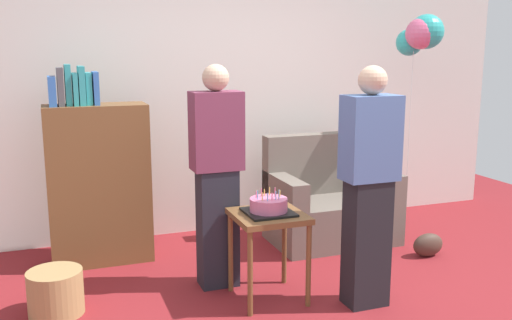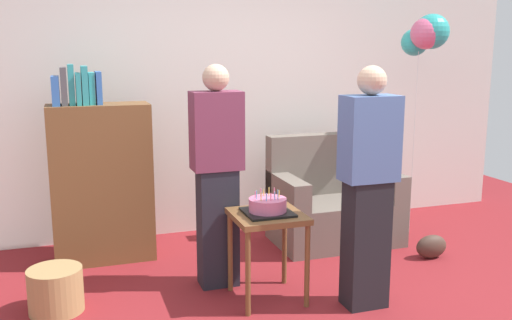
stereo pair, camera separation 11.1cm
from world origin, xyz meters
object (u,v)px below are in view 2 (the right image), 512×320
couch (333,204)px  person_blowing_candles (217,176)px  side_table (268,227)px  balloon_bunch (426,35)px  person_holding_cake (368,187)px  birthday_cake (268,206)px  wicker_basket (56,290)px  handbag (431,246)px  bookshelf (101,179)px

couch → person_blowing_candles: bearing=-153.1°
side_table → balloon_bunch: 2.46m
side_table → person_holding_cake: bearing=-27.7°
birthday_cake → person_holding_cake: size_ratio=0.20×
wicker_basket → handbag: size_ratio=1.29×
handbag → wicker_basket: bearing=-179.3°
wicker_basket → side_table: bearing=-10.5°
side_table → couch: bearing=45.0°
person_blowing_candles → handbag: 1.98m
person_holding_cake → side_table: bearing=-5.2°
side_table → person_blowing_candles: person_blowing_candles is taller
couch → birthday_cake: bearing=-135.0°
person_blowing_candles → balloon_bunch: (2.11, 0.58, 1.03)m
person_blowing_candles → person_holding_cake: 1.08m
birthday_cake → wicker_basket: birthday_cake is taller
birthday_cake → wicker_basket: (-1.41, 0.26, -0.52)m
person_blowing_candles → bookshelf: bearing=116.5°
wicker_basket → handbag: wicker_basket is taller
birthday_cake → handbag: birthday_cake is taller
couch → side_table: bearing=-135.0°
balloon_bunch → wicker_basket: bearing=-168.3°
person_holding_cake → birthday_cake: bearing=-5.2°
wicker_basket → balloon_bunch: 3.74m
side_table → person_holding_cake: person_holding_cake is taller
person_holding_cake → wicker_basket: bearing=6.6°
birthday_cake → handbag: size_ratio=1.14×
couch → wicker_basket: size_ratio=3.06×
bookshelf → person_holding_cake: (1.63, -1.47, 0.14)m
person_blowing_candles → handbag: person_blowing_candles is taller
side_table → wicker_basket: side_table is taller
bookshelf → person_holding_cake: size_ratio=0.99×
bookshelf → person_blowing_candles: person_blowing_candles is taller
birthday_cake → wicker_basket: 1.53m
person_blowing_candles → person_holding_cake: same height
birthday_cake → bookshelf: bearing=131.8°
person_holding_cake → handbag: person_holding_cake is taller
wicker_basket → handbag: 2.98m
person_blowing_candles → couch: bearing=9.5°
birthday_cake → handbag: (1.57, 0.30, -0.57)m
side_table → birthday_cake: size_ratio=1.95×
balloon_bunch → side_table: bearing=-153.2°
person_holding_cake → balloon_bunch: 2.04m
side_table → person_blowing_candles: (-0.26, 0.35, 0.31)m
couch → bookshelf: bookshelf is taller
couch → person_holding_cake: bearing=-107.0°
side_table → person_blowing_candles: 0.54m
person_holding_cake → handbag: (0.98, 0.61, -0.73)m
bookshelf → handbag: bearing=-18.2°
wicker_basket → person_blowing_candles: bearing=4.6°
couch → person_holding_cake: size_ratio=0.67×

